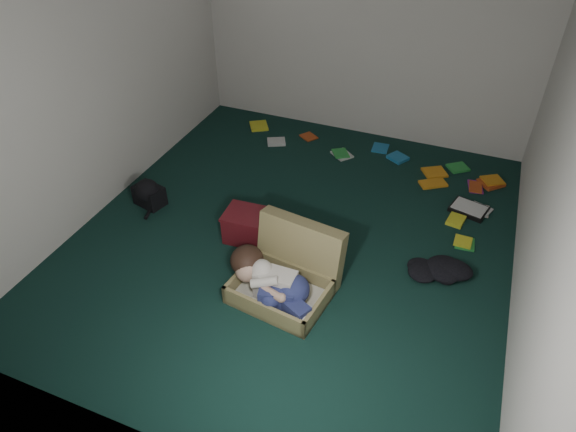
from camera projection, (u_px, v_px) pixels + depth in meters
The scene contains 12 objects.
floor at pixel (294, 236), 4.98m from camera, with size 4.50×4.50×0.00m, color black.
wall_back at pixel (367, 29), 5.82m from camera, with size 4.50×4.50×0.00m, color silver.
wall_front at pixel (129, 308), 2.53m from camera, with size 4.50×4.50×0.00m, color silver.
wall_left at pixel (95, 77), 4.76m from camera, with size 4.50×4.50×0.00m, color silver.
wall_right at pixel (561, 163), 3.59m from camera, with size 4.50×4.50×0.00m, color silver.
suitcase at pixel (289, 273), 4.33m from camera, with size 0.87×0.85×0.57m.
person at pixel (271, 281), 4.19m from camera, with size 0.82×0.49×0.35m.
maroon_bin at pixel (248, 226), 4.86m from camera, with size 0.45×0.37×0.30m.
backpack at pixel (149, 195), 5.32m from camera, with size 0.38×0.30×0.23m, color black, non-canonical shape.
clothing_pile at pixel (434, 267), 4.53m from camera, with size 0.42×0.34×0.13m, color black, non-canonical shape.
paper_tray at pixel (469, 209), 5.27m from camera, with size 0.41×0.35×0.05m.
book_scatter at pixel (398, 171), 5.86m from camera, with size 3.18×1.72×0.02m.
Camera 1 is at (1.37, -3.55, 3.22)m, focal length 32.00 mm.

